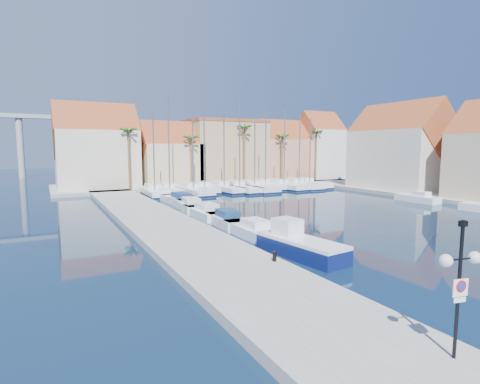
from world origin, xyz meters
name	(u,v)px	position (x,y,z in m)	size (l,w,h in m)	color
ground	(367,256)	(0.00, 0.00, 0.00)	(260.00, 260.00, 0.00)	black
quay_west	(164,227)	(-9.00, 13.50, 0.25)	(6.00, 77.00, 0.50)	gray
shore_north	(210,183)	(10.00, 48.00, 0.25)	(54.00, 16.00, 0.50)	gray
shore_east	(453,196)	(32.00, 15.00, 0.25)	(12.00, 60.00, 0.50)	gray
lamp_post	(460,269)	(-7.15, -10.19, 3.24)	(1.40, 0.59, 4.18)	black
bollard	(275,256)	(-6.60, 0.43, 0.78)	(0.22, 0.22, 0.56)	black
fishing_boat	(299,244)	(-3.76, 2.04, 0.74)	(2.86, 6.55, 2.22)	#0D184F
motorboat_west_0	(252,230)	(-3.70, 8.06, 0.51)	(2.10, 6.54, 1.40)	white
motorboat_west_1	(225,219)	(-3.58, 13.05, 0.51)	(2.57, 6.83, 1.40)	white
motorboat_west_2	(205,211)	(-3.73, 17.52, 0.51)	(2.40, 7.27, 1.40)	white
motorboat_west_3	(190,205)	(-3.56, 22.20, 0.51)	(2.92, 7.17, 1.40)	white
motorboat_west_4	(179,199)	(-3.02, 27.39, 0.51)	(2.79, 7.55, 1.40)	white
motorboat_west_5	(165,194)	(-3.09, 33.30, 0.51)	(2.55, 7.01, 1.40)	white
motorboat_east_1	(418,198)	(24.00, 14.44, 0.51)	(1.83, 5.58, 1.40)	white
sailboat_0	(154,192)	(-3.84, 36.28, 0.58)	(3.07, 9.98, 11.73)	white
sailboat_1	(169,190)	(-1.39, 37.05, 0.67)	(2.27, 8.29, 14.91)	white
sailboat_2	(192,190)	(1.67, 35.57, 0.59)	(3.13, 10.73, 13.50)	white
sailboat_3	(204,188)	(4.11, 36.97, 0.60)	(2.50, 8.66, 11.59)	white
sailboat_4	(222,188)	(7.00, 36.34, 0.57)	(3.64, 10.78, 11.89)	white
sailboat_5	(237,187)	(9.45, 35.92, 0.58)	(3.55, 12.02, 14.24)	white
sailboat_6	(252,187)	(11.91, 35.41, 0.55)	(3.30, 11.90, 11.03)	white
sailboat_7	(264,185)	(14.69, 36.54, 0.61)	(3.10, 9.56, 13.79)	white
sailboat_8	(282,185)	(17.49, 35.35, 0.58)	(3.64, 11.19, 13.10)	white
sailboat_9	(297,185)	(20.58, 35.34, 0.56)	(3.06, 11.41, 12.34)	white
sailboat_10	(307,184)	(23.14, 35.73, 0.57)	(2.85, 10.58, 11.98)	white
building_0	(97,150)	(-10.00, 47.00, 6.52)	(12.30, 9.00, 13.50)	beige
building_1	(170,157)	(2.00, 47.00, 5.30)	(10.30, 8.00, 11.00)	beige
building_2	(225,151)	(13.00, 48.00, 6.26)	(14.20, 10.20, 11.50)	tan
building_3	(280,153)	(25.00, 47.00, 5.86)	(10.30, 8.00, 12.00)	tan
building_4	(319,147)	(34.00, 46.00, 6.97)	(8.30, 8.00, 14.00)	silver
building_6	(400,150)	(32.00, 24.00, 6.52)	(9.00, 14.30, 13.50)	beige
palm_0	(128,133)	(-6.00, 42.00, 9.08)	(2.60, 2.60, 10.15)	brown
palm_1	(191,140)	(4.00, 42.00, 8.14)	(2.60, 2.60, 9.15)	brown
palm_2	(244,130)	(14.00, 42.00, 10.02)	(2.60, 2.60, 11.15)	brown
palm_3	(282,138)	(22.00, 42.00, 8.61)	(2.60, 2.60, 9.65)	brown
palm_4	(316,134)	(30.00, 42.00, 9.55)	(2.60, 2.60, 10.65)	brown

